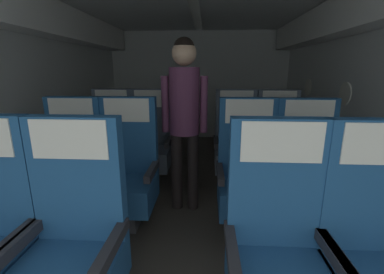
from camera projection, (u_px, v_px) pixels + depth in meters
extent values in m
cube|color=#3D3833|center=(190.00, 203.00, 2.78)|extent=(3.74, 6.03, 0.02)
cube|color=silver|center=(14.00, 101.00, 2.61)|extent=(0.08, 5.63, 2.13)
cube|color=silver|center=(380.00, 104.00, 2.41)|extent=(0.08, 5.63, 2.13)
cube|color=#B6BBBB|center=(199.00, 85.00, 5.25)|extent=(3.62, 0.06, 2.13)
cube|color=white|center=(17.00, 9.00, 2.39)|extent=(0.29, 5.40, 0.36)
cube|color=white|center=(376.00, 4.00, 2.21)|extent=(0.29, 5.40, 0.36)
cylinder|color=white|center=(345.00, 94.00, 2.95)|extent=(0.01, 0.26, 0.26)
cylinder|color=white|center=(308.00, 87.00, 4.04)|extent=(0.01, 0.26, 0.26)
cube|color=#28282D|center=(13.00, 241.00, 1.28)|extent=(0.05, 0.41, 0.06)
cube|color=navy|center=(79.00, 179.00, 1.38)|extent=(0.48, 0.09, 0.68)
cube|color=#28282D|center=(112.00, 246.00, 1.24)|extent=(0.05, 0.41, 0.06)
cube|color=#28282D|center=(18.00, 243.00, 1.27)|extent=(0.05, 0.41, 0.06)
cube|color=silver|center=(69.00, 140.00, 1.28)|extent=(0.39, 0.01, 0.20)
cube|color=navy|center=(371.00, 186.00, 1.30)|extent=(0.48, 0.09, 0.68)
cube|color=#28282D|center=(335.00, 255.00, 1.19)|extent=(0.05, 0.41, 0.06)
cube|color=navy|center=(276.00, 183.00, 1.34)|extent=(0.48, 0.09, 0.68)
cube|color=#28282D|center=(334.00, 254.00, 1.19)|extent=(0.05, 0.41, 0.06)
cube|color=#28282D|center=(232.00, 250.00, 1.22)|extent=(0.05, 0.41, 0.06)
cube|color=silver|center=(282.00, 142.00, 1.23)|extent=(0.39, 0.01, 0.20)
cube|color=#38383D|center=(74.00, 215.00, 2.31)|extent=(0.17, 0.17, 0.23)
cube|color=navy|center=(71.00, 192.00, 2.25)|extent=(0.48, 0.48, 0.23)
cube|color=navy|center=(76.00, 135.00, 2.33)|extent=(0.48, 0.09, 0.68)
cube|color=#28282D|center=(95.00, 170.00, 2.19)|extent=(0.05, 0.41, 0.06)
cube|color=#28282D|center=(42.00, 169.00, 2.22)|extent=(0.05, 0.41, 0.06)
cube|color=silver|center=(71.00, 110.00, 2.23)|extent=(0.39, 0.01, 0.20)
cube|color=#38383D|center=(128.00, 216.00, 2.30)|extent=(0.17, 0.17, 0.23)
cube|color=navy|center=(126.00, 192.00, 2.24)|extent=(0.48, 0.48, 0.23)
cube|color=navy|center=(130.00, 135.00, 2.32)|extent=(0.48, 0.09, 0.68)
cube|color=#28282D|center=(152.00, 171.00, 2.18)|extent=(0.05, 0.41, 0.06)
cube|color=#28282D|center=(98.00, 169.00, 2.20)|extent=(0.05, 0.41, 0.06)
cube|color=silver|center=(127.00, 110.00, 2.22)|extent=(0.39, 0.01, 0.20)
cube|color=#38383D|center=(304.00, 224.00, 2.19)|extent=(0.17, 0.17, 0.23)
cube|color=navy|center=(307.00, 199.00, 2.13)|extent=(0.48, 0.48, 0.23)
cube|color=navy|center=(304.00, 139.00, 2.21)|extent=(0.48, 0.09, 0.68)
cube|color=#28282D|center=(340.00, 176.00, 2.07)|extent=(0.05, 0.41, 0.06)
cube|color=#28282D|center=(280.00, 175.00, 2.09)|extent=(0.05, 0.41, 0.06)
cube|color=silver|center=(309.00, 112.00, 2.10)|extent=(0.39, 0.01, 0.20)
cube|color=#38383D|center=(246.00, 221.00, 2.23)|extent=(0.17, 0.17, 0.23)
cube|color=navy|center=(247.00, 196.00, 2.17)|extent=(0.48, 0.48, 0.23)
cube|color=navy|center=(247.00, 137.00, 2.25)|extent=(0.48, 0.09, 0.68)
cube|color=#28282D|center=(278.00, 174.00, 2.11)|extent=(0.05, 0.41, 0.06)
cube|color=#28282D|center=(220.00, 173.00, 2.14)|extent=(0.05, 0.41, 0.06)
cube|color=silver|center=(249.00, 111.00, 2.15)|extent=(0.39, 0.01, 0.20)
cube|color=#38383D|center=(113.00, 174.00, 3.23)|extent=(0.17, 0.17, 0.23)
cube|color=#4C5666|center=(111.00, 156.00, 3.18)|extent=(0.48, 0.48, 0.23)
cube|color=#4C5666|center=(114.00, 116.00, 3.25)|extent=(0.48, 0.09, 0.68)
cube|color=#28282D|center=(129.00, 140.00, 3.11)|extent=(0.05, 0.41, 0.06)
cube|color=#28282D|center=(91.00, 140.00, 3.14)|extent=(0.05, 0.41, 0.06)
cube|color=silver|center=(111.00, 98.00, 3.15)|extent=(0.39, 0.01, 0.20)
cube|color=#38383D|center=(151.00, 175.00, 3.19)|extent=(0.17, 0.17, 0.23)
cube|color=#4C5666|center=(150.00, 158.00, 3.13)|extent=(0.48, 0.48, 0.23)
cube|color=#4C5666|center=(152.00, 117.00, 3.21)|extent=(0.48, 0.09, 0.68)
cube|color=#28282D|center=(169.00, 141.00, 3.07)|extent=(0.05, 0.41, 0.06)
cube|color=#28282D|center=(130.00, 141.00, 3.09)|extent=(0.05, 0.41, 0.06)
cube|color=silver|center=(150.00, 99.00, 3.11)|extent=(0.39, 0.01, 0.20)
cube|color=#38383D|center=(276.00, 178.00, 3.10)|extent=(0.17, 0.17, 0.23)
cube|color=#4C5666|center=(278.00, 160.00, 3.05)|extent=(0.48, 0.48, 0.23)
cube|color=#4C5666|center=(277.00, 118.00, 3.12)|extent=(0.48, 0.09, 0.68)
cube|color=#28282D|center=(300.00, 143.00, 2.98)|extent=(0.05, 0.41, 0.06)
cube|color=#28282D|center=(259.00, 143.00, 3.01)|extent=(0.05, 0.41, 0.06)
cube|color=silver|center=(279.00, 99.00, 3.02)|extent=(0.39, 0.01, 0.20)
cube|color=#38383D|center=(235.00, 177.00, 3.14)|extent=(0.17, 0.17, 0.23)
cube|color=#4C5666|center=(235.00, 159.00, 3.08)|extent=(0.48, 0.48, 0.23)
cube|color=#4C5666|center=(235.00, 118.00, 3.16)|extent=(0.48, 0.09, 0.68)
cube|color=#28282D|center=(256.00, 143.00, 3.02)|extent=(0.05, 0.41, 0.06)
cube|color=#28282D|center=(216.00, 142.00, 3.04)|extent=(0.05, 0.41, 0.06)
cube|color=silver|center=(237.00, 99.00, 3.06)|extent=(0.39, 0.01, 0.20)
cylinder|color=black|center=(177.00, 171.00, 2.59)|extent=(0.11, 0.11, 0.78)
cylinder|color=black|center=(193.00, 172.00, 2.58)|extent=(0.11, 0.11, 0.78)
cylinder|color=#5B2D4C|center=(184.00, 101.00, 2.42)|extent=(0.28, 0.28, 0.61)
cylinder|color=#5B2D4C|center=(165.00, 104.00, 2.43)|extent=(0.07, 0.07, 0.52)
cylinder|color=#5B2D4C|center=(204.00, 105.00, 2.41)|extent=(0.07, 0.07, 0.52)
sphere|color=tan|center=(184.00, 53.00, 2.31)|extent=(0.22, 0.22, 0.22)
sphere|color=black|center=(184.00, 48.00, 2.30)|extent=(0.19, 0.19, 0.19)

